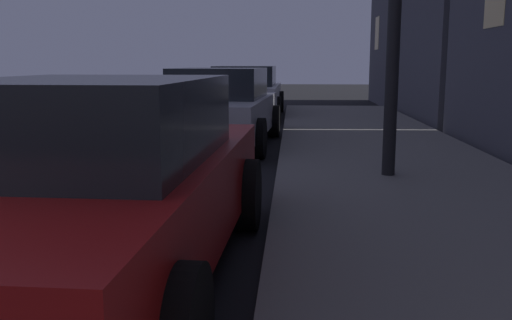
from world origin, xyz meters
TOP-DOWN VIEW (x-y plane):
  - car_red at (2.85, 3.27)m, footprint 2.11×4.44m
  - car_silver at (2.85, 9.92)m, footprint 2.18×4.44m
  - car_white at (2.85, 15.69)m, footprint 2.12×4.37m

SIDE VIEW (x-z plane):
  - car_silver at x=2.85m, z-range -0.01..1.42m
  - car_red at x=2.85m, z-range -0.01..1.42m
  - car_white at x=2.85m, z-range 0.00..1.43m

